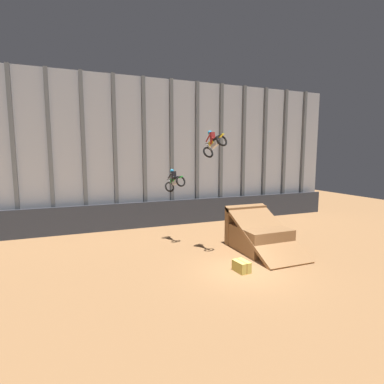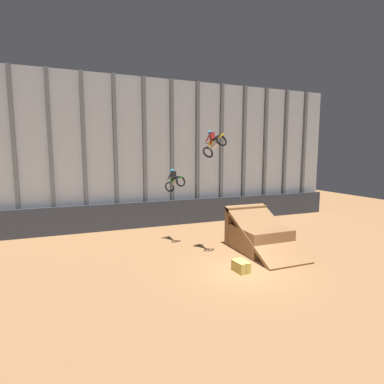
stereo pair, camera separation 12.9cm
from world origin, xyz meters
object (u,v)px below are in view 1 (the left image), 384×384
at_px(dirt_ramp, 257,234).
at_px(rider_bike_right_air, 214,143).
at_px(traffic_cone_near_ramp, 272,235).
at_px(hay_bale_trackside, 242,266).
at_px(rider_bike_left_air, 174,181).

bearing_deg(dirt_ramp, rider_bike_right_air, 174.75).
bearing_deg(traffic_cone_near_ramp, hay_bale_trackside, -139.72).
distance_m(dirt_ramp, rider_bike_right_air, 6.46).
height_order(dirt_ramp, hay_bale_trackside, dirt_ramp).
relative_size(dirt_ramp, traffic_cone_near_ramp, 8.80).
bearing_deg(hay_bale_trackside, dirt_ramp, 45.44).
bearing_deg(dirt_ramp, rider_bike_left_air, 143.48).
bearing_deg(dirt_ramp, traffic_cone_near_ramp, 32.06).
height_order(dirt_ramp, rider_bike_right_air, rider_bike_right_air).
xyz_separation_m(rider_bike_left_air, traffic_cone_near_ramp, (6.62, -1.90, -3.93)).
distance_m(rider_bike_right_air, traffic_cone_near_ramp, 8.27).
bearing_deg(hay_bale_trackside, traffic_cone_near_ramp, 40.28).
distance_m(rider_bike_left_air, rider_bike_right_air, 4.12).
bearing_deg(rider_bike_right_air, traffic_cone_near_ramp, -1.10).
xyz_separation_m(rider_bike_right_air, traffic_cone_near_ramp, (5.18, 1.10, -6.35)).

